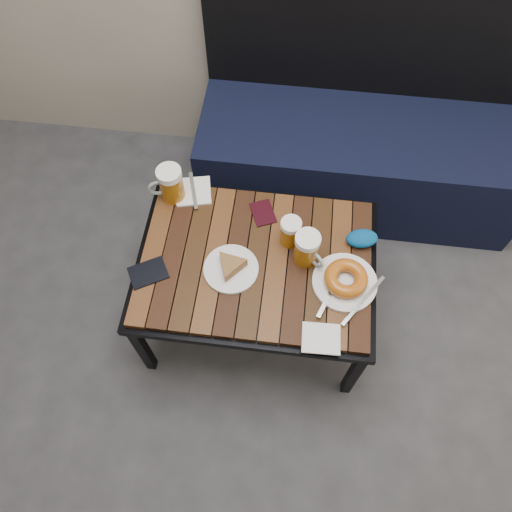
# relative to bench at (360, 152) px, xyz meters

# --- Properties ---
(room_shell) EXTENTS (4.00, 4.00, 4.00)m
(room_shell) POSITION_rel_bench_xyz_m (-0.29, -1.26, 1.48)
(room_shell) COLOR gray
(room_shell) RESTS_ON ground
(bench) EXTENTS (1.40, 0.50, 0.95)m
(bench) POSITION_rel_bench_xyz_m (0.00, 0.00, 0.00)
(bench) COLOR black
(bench) RESTS_ON ground
(cafe_table) EXTENTS (0.84, 0.62, 0.47)m
(cafe_table) POSITION_rel_bench_xyz_m (-0.38, -0.71, 0.16)
(cafe_table) COLOR black
(cafe_table) RESTS_ON ground
(beer_mug_left) EXTENTS (0.14, 0.11, 0.15)m
(beer_mug_left) POSITION_rel_bench_xyz_m (-0.72, -0.47, 0.27)
(beer_mug_left) COLOR #98580C
(beer_mug_left) RESTS_ON cafe_table
(beer_mug_centre) EXTENTS (0.11, 0.07, 0.12)m
(beer_mug_centre) POSITION_rel_bench_xyz_m (-0.27, -0.61, 0.26)
(beer_mug_centre) COLOR #98580C
(beer_mug_centre) RESTS_ON cafe_table
(beer_mug_right) EXTENTS (0.12, 0.12, 0.14)m
(beer_mug_right) POSITION_rel_bench_xyz_m (-0.21, -0.68, 0.27)
(beer_mug_right) COLOR #98580C
(beer_mug_right) RESTS_ON cafe_table
(plate_pie) EXTENTS (0.19, 0.19, 0.05)m
(plate_pie) POSITION_rel_bench_xyz_m (-0.46, -0.76, 0.22)
(plate_pie) COLOR white
(plate_pie) RESTS_ON cafe_table
(plate_bagel) EXTENTS (0.24, 0.27, 0.06)m
(plate_bagel) POSITION_rel_bench_xyz_m (-0.08, -0.76, 0.22)
(plate_bagel) COLOR white
(plate_bagel) RESTS_ON cafe_table
(napkin_left) EXTENTS (0.15, 0.17, 0.01)m
(napkin_left) POSITION_rel_bench_xyz_m (-0.65, -0.45, 0.20)
(napkin_left) COLOR white
(napkin_left) RESTS_ON cafe_table
(napkin_right) EXTENTS (0.13, 0.11, 0.01)m
(napkin_right) POSITION_rel_bench_xyz_m (-0.14, -0.97, 0.20)
(napkin_right) COLOR white
(napkin_right) RESTS_ON cafe_table
(passport_navy) EXTENTS (0.15, 0.14, 0.01)m
(passport_navy) POSITION_rel_bench_xyz_m (-0.74, -0.80, 0.20)
(passport_navy) COLOR black
(passport_navy) RESTS_ON cafe_table
(passport_burgundy) EXTENTS (0.11, 0.13, 0.01)m
(passport_burgundy) POSITION_rel_bench_xyz_m (-0.38, -0.51, 0.20)
(passport_burgundy) COLOR black
(passport_burgundy) RESTS_ON cafe_table
(knit_pouch) EXTENTS (0.13, 0.10, 0.05)m
(knit_pouch) POSITION_rel_bench_xyz_m (-0.02, -0.59, 0.22)
(knit_pouch) COLOR navy
(knit_pouch) RESTS_ON cafe_table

